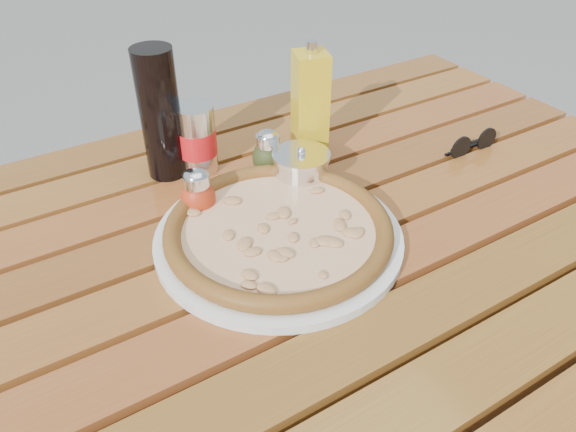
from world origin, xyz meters
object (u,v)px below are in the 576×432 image
pepper_shaker (198,194)px  olive_oil_cruet (310,106)px  oregano_shaker (268,153)px  pizza (279,229)px  parmesan_tin (301,169)px  sunglasses (473,144)px  plate (279,238)px  table (295,277)px  dark_bottle (160,114)px  soda_can (197,139)px

pepper_shaker → olive_oil_cruet: bearing=14.6°
olive_oil_cruet → oregano_shaker: bearing=-171.3°
pizza → parmesan_tin: (0.11, 0.11, 0.01)m
sunglasses → plate: bearing=-173.6°
table → parmesan_tin: size_ratio=13.36×
pepper_shaker → sunglasses: 0.51m
pepper_shaker → sunglasses: (0.51, -0.08, -0.02)m
plate → olive_oil_cruet: olive_oil_cruet is taller
oregano_shaker → olive_oil_cruet: 0.11m
pepper_shaker → olive_oil_cruet: size_ratio=0.39×
sunglasses → parmesan_tin: bearing=168.7°
pepper_shaker → parmesan_tin: (0.18, -0.01, -0.01)m
table → sunglasses: 0.43m
pizza → dark_bottle: bearing=103.7°
parmesan_tin → oregano_shaker: bearing=114.9°
plate → dark_bottle: (-0.06, 0.26, 0.10)m
sunglasses → pizza: bearing=-173.6°
oregano_shaker → parmesan_tin: size_ratio=0.78×
parmesan_tin → dark_bottle: bearing=138.9°
soda_can → olive_oil_cruet: (0.19, -0.06, 0.04)m
table → olive_oil_cruet: size_ratio=6.67×
pizza → parmesan_tin: 0.16m
soda_can → sunglasses: soda_can is taller
plate → pepper_shaker: size_ratio=4.39×
table → oregano_shaker: bearing=71.8°
pepper_shaker → oregano_shaker: 0.16m
dark_bottle → parmesan_tin: size_ratio=2.10×
pizza → pepper_shaker: 0.14m
pepper_shaker → soda_can: size_ratio=0.68×
parmesan_tin → olive_oil_cruet: bearing=48.8°
table → pepper_shaker: size_ratio=17.07×
pepper_shaker → oregano_shaker: bearing=18.0°
soda_can → sunglasses: size_ratio=1.09×
table → plate: size_ratio=3.89×
plate → parmesan_tin: (0.11, 0.11, 0.02)m
oregano_shaker → olive_oil_cruet: olive_oil_cruet is taller
oregano_shaker → plate: bearing=-115.6°
pizza → soda_can: soda_can is taller
plate → pizza: bearing=-82.9°
olive_oil_cruet → pizza: bearing=-133.3°
pizza → sunglasses: sunglasses is taller
dark_bottle → olive_oil_cruet: size_ratio=1.05×
soda_can → parmesan_tin: bearing=-46.8°
soda_can → pepper_shaker: bearing=-114.5°
pepper_shaker → oregano_shaker: (0.15, 0.05, 0.00)m
table → dark_bottle: size_ratio=6.36×
olive_oil_cruet → pepper_shaker: bearing=-165.4°
dark_bottle → sunglasses: bearing=-24.2°
plate → sunglasses: sunglasses is taller
table → soda_can: soda_can is taller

